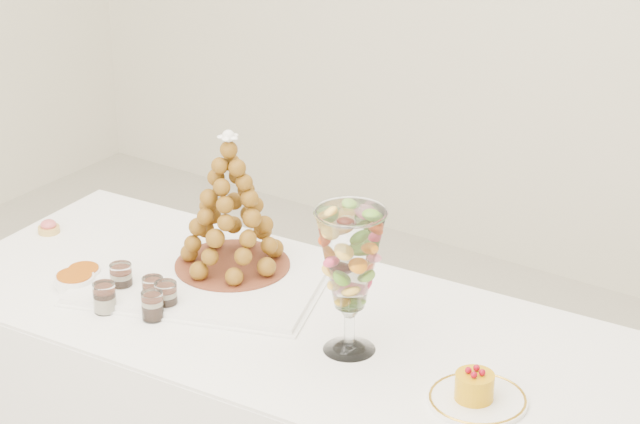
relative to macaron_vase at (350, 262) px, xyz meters
The scene contains 13 objects.
lace_tray 0.53m from the macaron_vase, behind, with size 0.57×0.43×0.02m, color white.
macaron_vase is the anchor object (origin of this frame).
cake_plate 0.40m from the macaron_vase, ahead, with size 0.21×0.21×0.01m, color white.
pink_tart 1.02m from the macaron_vase, behind, with size 0.06×0.06×0.04m.
verrine_a 0.64m from the macaron_vase, behind, with size 0.05×0.05×0.07m, color white.
verrine_b 0.54m from the macaron_vase, behind, with size 0.05×0.05×0.07m, color white.
verrine_c 0.50m from the macaron_vase, 168.37° to the right, with size 0.05×0.05×0.07m, color white.
verrine_d 0.62m from the macaron_vase, 162.58° to the right, with size 0.05×0.05×0.07m, color white.
verrine_e 0.51m from the macaron_vase, 162.53° to the right, with size 0.05×0.05×0.07m, color white.
ramekin_back 0.76m from the macaron_vase, behind, with size 0.08×0.08×0.03m, color white.
ramekin_front 0.76m from the macaron_vase, 169.75° to the right, with size 0.10×0.10×0.03m, color white.
croquembouche 0.47m from the macaron_vase, 161.58° to the left, with size 0.30×0.30×0.36m.
mousse_cake 0.38m from the macaron_vase, ahead, with size 0.08×0.08×0.07m.
Camera 1 is at (1.56, -1.90, 2.10)m, focal length 70.00 mm.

